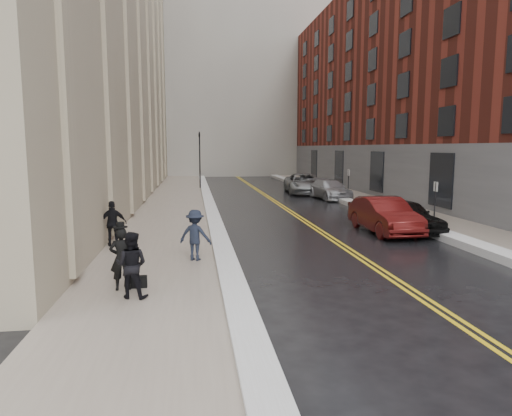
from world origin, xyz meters
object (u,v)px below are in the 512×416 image
object	(u,v)px
car_maroon	(384,215)
pedestrian_c	(113,224)
car_silver_far	(304,184)
car_silver_near	(330,189)
car_black	(405,216)
pedestrian_main	(122,259)
pedestrian_b	(195,235)
pedestrian_a	(131,265)

from	to	relation	value
car_maroon	pedestrian_c	world-z (taller)	pedestrian_c
car_silver_far	car_silver_near	bearing A→B (deg)	-72.26
car_silver_far	car_black	bearing A→B (deg)	-84.08
car_black	pedestrian_main	xyz separation A→B (m)	(-11.26, -7.37, 0.22)
pedestrian_b	pedestrian_c	size ratio (longest dim) A/B	0.98
car_maroon	pedestrian_a	xyz separation A→B (m)	(-9.94, -8.04, 0.17)
car_black	car_silver_far	distance (m)	17.65
car_black	car_silver_near	world-z (taller)	car_black
pedestrian_main	pedestrian_c	xyz separation A→B (m)	(-1.13, 5.50, 0.03)
car_maroon	pedestrian_c	bearing A→B (deg)	-171.51
car_silver_near	pedestrian_c	world-z (taller)	pedestrian_c
car_black	pedestrian_b	distance (m)	10.39
pedestrian_c	pedestrian_main	bearing A→B (deg)	88.37
car_black	pedestrian_a	world-z (taller)	pedestrian_a
car_black	pedestrian_main	world-z (taller)	pedestrian_main
car_silver_far	pedestrian_a	xyz separation A→B (m)	(-10.57, -25.69, 0.14)
pedestrian_main	car_silver_near	bearing A→B (deg)	-127.73
car_black	car_silver_far	bearing A→B (deg)	83.24
car_silver_far	pedestrian_c	bearing A→B (deg)	-116.88
pedestrian_c	car_silver_near	bearing A→B (deg)	-143.54
pedestrian_main	pedestrian_b	distance (m)	3.45
pedestrian_main	car_maroon	bearing A→B (deg)	-152.39
car_black	pedestrian_c	world-z (taller)	pedestrian_c
car_silver_near	pedestrian_c	distance (m)	20.11
pedestrian_a	car_black	bearing A→B (deg)	-128.70
car_silver_near	pedestrian_b	distance (m)	20.54
car_silver_far	pedestrian_b	bearing A→B (deg)	-107.39
car_maroon	car_silver_far	world-z (taller)	car_silver_far
car_black	pedestrian_main	size ratio (longest dim) A/B	2.69
car_silver_near	car_maroon	bearing A→B (deg)	-103.36
pedestrian_a	pedestrian_c	distance (m)	6.34
car_maroon	pedestrian_main	bearing A→B (deg)	-145.17
pedestrian_main	pedestrian_a	size ratio (longest dim) A/B	1.00
pedestrian_main	pedestrian_a	bearing A→B (deg)	108.25
pedestrian_b	car_maroon	bearing A→B (deg)	-130.81
pedestrian_b	car_black	bearing A→B (deg)	-133.38
car_black	pedestrian_a	size ratio (longest dim) A/B	2.69
pedestrian_a	car_silver_far	bearing A→B (deg)	-97.43
car_maroon	pedestrian_c	distance (m)	11.56
car_silver_near	car_silver_far	size ratio (longest dim) A/B	0.83
car_black	pedestrian_c	bearing A→B (deg)	-179.28
pedestrian_main	pedestrian_a	distance (m)	0.75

